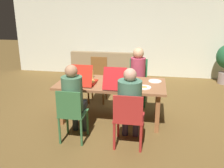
# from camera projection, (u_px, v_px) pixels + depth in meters

# --- Properties ---
(ground_plane) EXTENTS (20.00, 20.00, 0.00)m
(ground_plane) POSITION_uv_depth(u_px,v_px,m) (111.00, 119.00, 4.71)
(ground_plane) COLOR brown
(back_wall) EXTENTS (7.22, 0.12, 2.97)m
(back_wall) POSITION_uv_depth(u_px,v_px,m) (130.00, 26.00, 7.30)
(back_wall) COLOR beige
(back_wall) RESTS_ON ground
(dining_table) EXTENTS (1.95, 0.95, 0.73)m
(dining_table) POSITION_uv_depth(u_px,v_px,m) (111.00, 87.00, 4.51)
(dining_table) COLOR brown
(dining_table) RESTS_ON ground
(chair_0) EXTENTS (0.45, 0.45, 0.87)m
(chair_0) POSITION_uv_depth(u_px,v_px,m) (129.00, 118.00, 3.64)
(chair_0) COLOR #AD2825
(chair_0) RESTS_ON ground
(person_0) EXTENTS (0.36, 0.50, 1.21)m
(person_0) POSITION_uv_depth(u_px,v_px,m) (130.00, 100.00, 3.70)
(person_0) COLOR #38304A
(person_0) RESTS_ON ground
(chair_1) EXTENTS (0.40, 0.40, 0.87)m
(chair_1) POSITION_uv_depth(u_px,v_px,m) (71.00, 113.00, 3.79)
(chair_1) COLOR #35683A
(chair_1) RESTS_ON ground
(person_1) EXTENTS (0.32, 0.52, 1.23)m
(person_1) POSITION_uv_depth(u_px,v_px,m) (74.00, 96.00, 3.86)
(person_1) COLOR #2D3339
(person_1) RESTS_ON ground
(chair_2) EXTENTS (0.40, 0.45, 0.96)m
(chair_2) POSITION_uv_depth(u_px,v_px,m) (138.00, 81.00, 5.39)
(chair_2) COLOR #266D3C
(chair_2) RESTS_ON ground
(person_2) EXTENTS (0.31, 0.52, 1.24)m
(person_2) POSITION_uv_depth(u_px,v_px,m) (138.00, 72.00, 5.18)
(person_2) COLOR #303A49
(person_2) RESTS_ON ground
(chair_3) EXTENTS (0.38, 0.39, 0.98)m
(chair_3) POSITION_uv_depth(u_px,v_px,m) (98.00, 77.00, 5.51)
(chair_3) COLOR brown
(chair_3) RESTS_ON ground
(pizza_box_0) EXTENTS (0.38, 0.55, 0.37)m
(pizza_box_0) POSITION_uv_depth(u_px,v_px,m) (117.00, 83.00, 4.29)
(pizza_box_0) COLOR red
(pizza_box_0) RESTS_ON dining_table
(pizza_box_1) EXTENTS (0.38, 0.51, 0.38)m
(pizza_box_1) POSITION_uv_depth(u_px,v_px,m) (85.00, 81.00, 4.43)
(pizza_box_1) COLOR red
(pizza_box_1) RESTS_ON dining_table
(plate_0) EXTENTS (0.22, 0.22, 0.03)m
(plate_0) POSITION_uv_depth(u_px,v_px,m) (119.00, 78.00, 4.76)
(plate_0) COLOR white
(plate_0) RESTS_ON dining_table
(plate_1) EXTENTS (0.24, 0.24, 0.01)m
(plate_1) POSITION_uv_depth(u_px,v_px,m) (155.00, 81.00, 4.56)
(plate_1) COLOR white
(plate_1) RESTS_ON dining_table
(plate_2) EXTENTS (0.26, 0.26, 0.03)m
(plate_2) POSITION_uv_depth(u_px,v_px,m) (74.00, 77.00, 4.83)
(plate_2) COLOR white
(plate_2) RESTS_ON dining_table
(plate_3) EXTENTS (0.26, 0.26, 0.03)m
(plate_3) POSITION_uv_depth(u_px,v_px,m) (144.00, 87.00, 4.22)
(plate_3) COLOR white
(plate_3) RESTS_ON dining_table
(drinking_glass_0) EXTENTS (0.07, 0.07, 0.15)m
(drinking_glass_0) POSITION_uv_depth(u_px,v_px,m) (91.00, 74.00, 4.77)
(drinking_glass_0) COLOR #DACC5D
(drinking_glass_0) RESTS_ON dining_table
(drinking_glass_1) EXTENTS (0.07, 0.07, 0.12)m
(drinking_glass_1) POSITION_uv_depth(u_px,v_px,m) (130.00, 76.00, 4.66)
(drinking_glass_1) COLOR #DDCE5F
(drinking_glass_1) RESTS_ON dining_table
(couch) EXTENTS (1.79, 0.82, 0.85)m
(couch) POSITION_uv_depth(u_px,v_px,m) (105.00, 69.00, 7.13)
(couch) COLOR #8D7450
(couch) RESTS_ON ground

